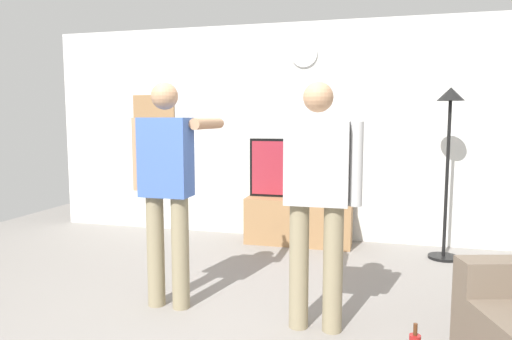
# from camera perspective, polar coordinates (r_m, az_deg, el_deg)

# --- Properties ---
(ground_plane) EXTENTS (8.40, 8.40, 0.00)m
(ground_plane) POSITION_cam_1_polar(r_m,az_deg,el_deg) (3.44, -6.65, -19.87)
(ground_plane) COLOR gray
(back_wall) EXTENTS (6.40, 0.10, 2.70)m
(back_wall) POSITION_cam_1_polar(r_m,az_deg,el_deg) (5.93, 3.66, 4.71)
(back_wall) COLOR silver
(back_wall) RESTS_ON ground_plane
(tv_stand) EXTENTS (1.27, 0.46, 0.56)m
(tv_stand) POSITION_cam_1_polar(r_m,az_deg,el_deg) (5.68, 5.25, -6.27)
(tv_stand) COLOR #997047
(tv_stand) RESTS_ON ground_plane
(television) EXTENTS (1.24, 0.07, 0.72)m
(television) POSITION_cam_1_polar(r_m,az_deg,el_deg) (5.62, 5.40, 0.18)
(television) COLOR black
(television) RESTS_ON tv_stand
(wall_clock) EXTENTS (0.33, 0.03, 0.33)m
(wall_clock) POSITION_cam_1_polar(r_m,az_deg,el_deg) (5.88, 5.94, 14.06)
(wall_clock) COLOR white
(framed_picture) EXTENTS (0.60, 0.04, 0.63)m
(framed_picture) POSITION_cam_1_polar(r_m,az_deg,el_deg) (6.48, -12.44, 6.22)
(framed_picture) COLOR #997047
(floor_lamp) EXTENTS (0.32, 0.32, 1.85)m
(floor_lamp) POSITION_cam_1_polar(r_m,az_deg,el_deg) (5.32, 22.65, 3.73)
(floor_lamp) COLOR black
(floor_lamp) RESTS_ON ground_plane
(person_standing_nearer_lamp) EXTENTS (0.57, 0.78, 1.80)m
(person_standing_nearer_lamp) POSITION_cam_1_polar(r_m,az_deg,el_deg) (3.73, -10.88, -1.46)
(person_standing_nearer_lamp) COLOR gray
(person_standing_nearer_lamp) RESTS_ON ground_plane
(person_standing_nearer_couch) EXTENTS (0.62, 0.78, 1.77)m
(person_standing_nearer_couch) POSITION_cam_1_polar(r_m,az_deg,el_deg) (3.29, 7.53, -2.50)
(person_standing_nearer_couch) COLOR gray
(person_standing_nearer_couch) RESTS_ON ground_plane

